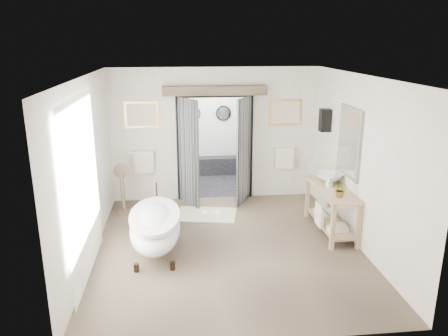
{
  "coord_description": "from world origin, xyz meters",
  "views": [
    {
      "loc": [
        -0.79,
        -6.81,
        3.44
      ],
      "look_at": [
        0.0,
        0.6,
        1.25
      ],
      "focal_mm": 35.0,
      "sensor_mm": 36.0,
      "label": 1
    }
  ],
  "objects_px": {
    "rug": "(206,214)",
    "vanity": "(330,206)",
    "clawfoot_tub": "(155,226)",
    "basin": "(329,178)"
  },
  "relations": [
    {
      "from": "rug",
      "to": "basin",
      "type": "relative_size",
      "value": 2.31
    },
    {
      "from": "vanity",
      "to": "basin",
      "type": "distance_m",
      "value": 0.55
    },
    {
      "from": "clawfoot_tub",
      "to": "vanity",
      "type": "xyz_separation_m",
      "value": [
        3.17,
        0.45,
        0.06
      ]
    },
    {
      "from": "rug",
      "to": "vanity",
      "type": "bearing_deg",
      "value": -25.29
    },
    {
      "from": "rug",
      "to": "basin",
      "type": "xyz_separation_m",
      "value": [
        2.28,
        -0.72,
        0.93
      ]
    },
    {
      "from": "vanity",
      "to": "rug",
      "type": "xyz_separation_m",
      "value": [
        -2.22,
        1.05,
        -0.5
      ]
    },
    {
      "from": "basin",
      "to": "vanity",
      "type": "bearing_deg",
      "value": -121.6
    },
    {
      "from": "rug",
      "to": "basin",
      "type": "bearing_deg",
      "value": -17.53
    },
    {
      "from": "vanity",
      "to": "basin",
      "type": "relative_size",
      "value": 3.08
    },
    {
      "from": "clawfoot_tub",
      "to": "rug",
      "type": "bearing_deg",
      "value": 57.67
    }
  ]
}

